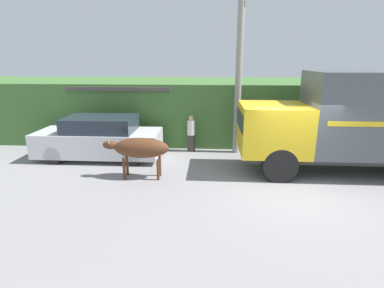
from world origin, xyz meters
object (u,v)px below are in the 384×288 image
(parked_suv, at_px, (99,139))
(utility_pole, at_px, (239,65))
(cargo_truck, at_px, (362,120))
(pedestrian_on_hill, at_px, (191,132))
(brown_cow, at_px, (140,148))

(parked_suv, relative_size, utility_pole, 0.68)
(cargo_truck, xyz_separation_m, parked_suv, (-9.32, 1.02, -1.05))
(parked_suv, height_order, pedestrian_on_hill, parked_suv)
(cargo_truck, relative_size, utility_pole, 1.06)
(cargo_truck, height_order, utility_pole, utility_pole)
(parked_suv, xyz_separation_m, utility_pole, (5.40, 1.14, 2.78))
(brown_cow, distance_m, parked_suv, 2.80)
(brown_cow, height_order, pedestrian_on_hill, pedestrian_on_hill)
(parked_suv, xyz_separation_m, pedestrian_on_hill, (3.52, 1.17, 0.04))
(parked_suv, bearing_deg, pedestrian_on_hill, 21.45)
(utility_pole, bearing_deg, pedestrian_on_hill, 179.13)
(parked_suv, bearing_deg, cargo_truck, -3.13)
(brown_cow, relative_size, parked_suv, 0.45)
(parked_suv, bearing_deg, brown_cow, -39.50)
(cargo_truck, height_order, brown_cow, cargo_truck)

